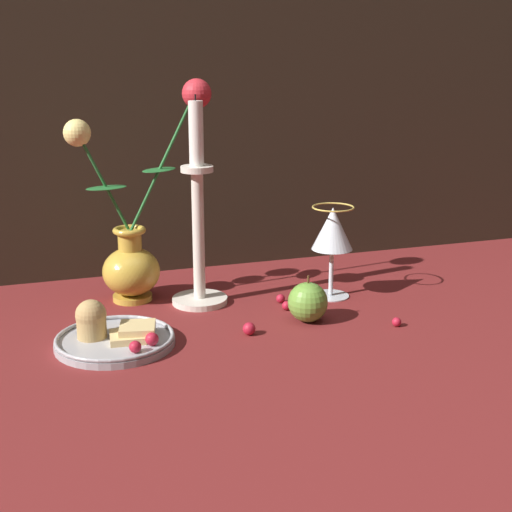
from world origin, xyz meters
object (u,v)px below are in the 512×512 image
(candlestick, at_px, (198,229))
(apple_beside_vase, at_px, (308,302))
(plate_with_pastries, at_px, (112,335))
(vase, at_px, (134,241))
(wine_glass, at_px, (332,232))

(candlestick, relative_size, apple_beside_vase, 4.60)
(plate_with_pastries, relative_size, apple_beside_vase, 2.30)
(plate_with_pastries, height_order, candlestick, candlestick)
(vase, xyz_separation_m, apple_beside_vase, (0.24, -0.19, -0.07))
(candlestick, bearing_deg, wine_glass, -9.62)
(plate_with_pastries, bearing_deg, wine_glass, 14.33)
(wine_glass, bearing_deg, vase, 164.68)
(vase, relative_size, candlestick, 1.07)
(candlestick, bearing_deg, apple_beside_vase, -44.36)
(vase, bearing_deg, wine_glass, -15.32)
(vase, xyz_separation_m, candlestick, (0.10, -0.05, 0.02))
(plate_with_pastries, xyz_separation_m, wine_glass, (0.40, 0.10, 0.10))
(plate_with_pastries, relative_size, wine_glass, 1.08)
(candlestick, distance_m, apple_beside_vase, 0.22)
(wine_glass, distance_m, apple_beside_vase, 0.16)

